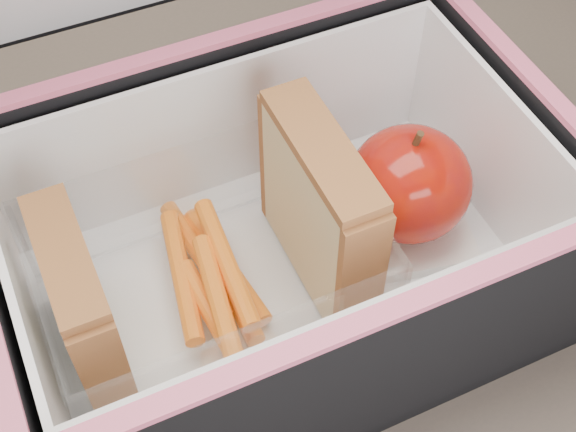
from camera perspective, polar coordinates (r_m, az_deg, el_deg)
name	(u,v)px	position (r m, az deg, el deg)	size (l,w,h in m)	color
kitchen_table	(224,307)	(0.62, -4.54, -6.45)	(1.20, 0.80, 0.75)	brown
lunch_bag	(276,221)	(0.46, -0.85, -0.35)	(0.33, 0.27, 0.33)	black
plastic_tub	(207,273)	(0.47, -5.77, -4.08)	(0.19, 0.13, 0.08)	white
sandwich_left	(82,305)	(0.45, -14.46, -6.14)	(0.02, 0.09, 0.10)	beige
sandwich_right	(319,211)	(0.47, 2.25, 0.38)	(0.03, 0.10, 0.11)	beige
carrot_sticks	(214,281)	(0.49, -5.27, -4.61)	(0.06, 0.15, 0.03)	orange
paper_napkin	(403,223)	(0.53, 8.19, -0.46)	(0.08, 0.08, 0.01)	white
red_apple	(409,184)	(0.50, 8.63, 2.28)	(0.10, 0.10, 0.08)	maroon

